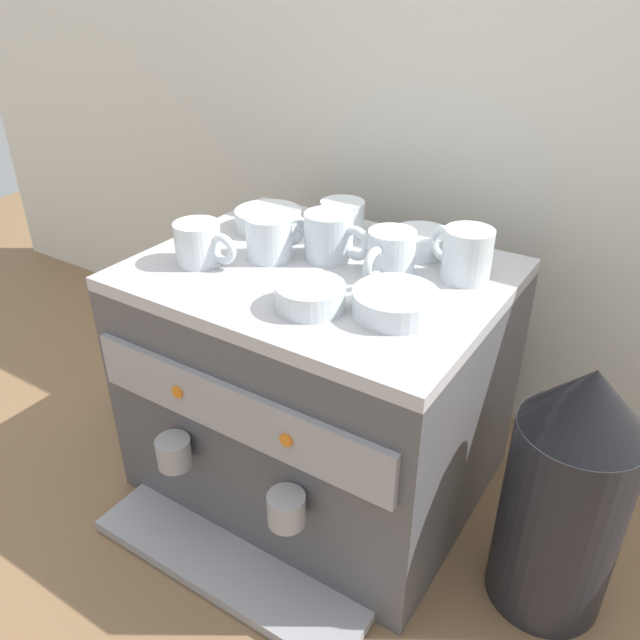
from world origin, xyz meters
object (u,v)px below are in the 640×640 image
(ceramic_bowl_2, at_px, (421,242))
(ceramic_cup_4, at_px, (465,253))
(coffee_grinder, at_px, (566,493))
(ceramic_bowl_1, at_px, (268,220))
(ceramic_cup_2, at_px, (200,244))
(ceramic_bowl_3, at_px, (395,303))
(ceramic_bowl_0, at_px, (310,297))
(ceramic_cup_3, at_px, (331,236))
(ceramic_cup_0, at_px, (390,254))
(ceramic_cup_5, at_px, (341,218))
(milk_pitcher, at_px, (142,379))
(ceramic_cup_1, at_px, (271,237))
(espresso_machine, at_px, (319,381))

(ceramic_bowl_2, bearing_deg, ceramic_cup_4, -28.51)
(coffee_grinder, bearing_deg, ceramic_bowl_1, 168.21)
(coffee_grinder, bearing_deg, ceramic_bowl_2, 151.40)
(ceramic_cup_4, distance_m, ceramic_bowl_2, 0.11)
(ceramic_cup_2, height_order, ceramic_cup_4, ceramic_cup_4)
(ceramic_bowl_2, distance_m, ceramic_bowl_3, 0.22)
(ceramic_cup_2, relative_size, ceramic_bowl_0, 1.12)
(ceramic_bowl_1, xyz_separation_m, ceramic_bowl_2, (0.28, 0.05, 0.00))
(ceramic_cup_2, distance_m, coffee_grinder, 0.67)
(ceramic_cup_3, relative_size, ceramic_cup_4, 1.06)
(ceramic_cup_4, distance_m, coffee_grinder, 0.38)
(ceramic_cup_0, xyz_separation_m, ceramic_bowl_3, (0.07, -0.11, -0.02))
(ceramic_cup_0, relative_size, ceramic_cup_3, 0.93)
(ceramic_cup_5, xyz_separation_m, ceramic_bowl_2, (0.15, 0.01, -0.01))
(ceramic_cup_0, relative_size, ceramic_cup_4, 0.99)
(ceramic_bowl_1, bearing_deg, ceramic_cup_4, 0.05)
(ceramic_bowl_1, bearing_deg, ceramic_cup_5, 20.67)
(milk_pitcher, bearing_deg, ceramic_bowl_3, -4.00)
(ceramic_cup_1, relative_size, ceramic_cup_2, 1.01)
(ceramic_cup_5, relative_size, coffee_grinder, 0.27)
(ceramic_bowl_0, bearing_deg, ceramic_bowl_2, 79.68)
(ceramic_cup_4, distance_m, ceramic_bowl_3, 0.17)
(ceramic_cup_5, height_order, ceramic_bowl_3, ceramic_cup_5)
(ceramic_cup_0, distance_m, ceramic_bowl_2, 0.11)
(ceramic_cup_2, xyz_separation_m, coffee_grinder, (0.61, 0.05, -0.26))
(ceramic_cup_4, relative_size, ceramic_bowl_0, 1.15)
(coffee_grinder, bearing_deg, milk_pitcher, 179.38)
(ceramic_cup_1, xyz_separation_m, ceramic_bowl_3, (0.26, -0.06, -0.02))
(ceramic_cup_0, relative_size, ceramic_cup_5, 1.02)
(ceramic_cup_4, relative_size, coffee_grinder, 0.28)
(ceramic_bowl_0, bearing_deg, ceramic_cup_3, 112.31)
(ceramic_cup_3, bearing_deg, coffee_grinder, -9.89)
(ceramic_cup_3, distance_m, coffee_grinder, 0.53)
(ceramic_cup_3, bearing_deg, ceramic_cup_2, -141.96)
(ceramic_cup_5, bearing_deg, ceramic_bowl_0, -67.57)
(ceramic_bowl_2, bearing_deg, ceramic_bowl_3, -73.84)
(ceramic_bowl_3, bearing_deg, ceramic_cup_0, 121.52)
(ceramic_cup_0, distance_m, ceramic_cup_4, 0.12)
(ceramic_cup_1, xyz_separation_m, ceramic_cup_5, (0.04, 0.15, -0.01))
(ceramic_cup_3, bearing_deg, ceramic_bowl_1, 163.28)
(ceramic_cup_4, relative_size, milk_pitcher, 0.96)
(ceramic_cup_1, bearing_deg, ceramic_bowl_3, -13.38)
(espresso_machine, relative_size, coffee_grinder, 1.38)
(ceramic_bowl_1, bearing_deg, ceramic_cup_1, -50.58)
(ceramic_cup_0, bearing_deg, ceramic_bowl_1, 168.70)
(ceramic_bowl_3, height_order, coffee_grinder, ceramic_bowl_3)
(ceramic_cup_1, bearing_deg, milk_pitcher, -177.04)
(ceramic_cup_1, xyz_separation_m, ceramic_cup_2, (-0.08, -0.08, -0.00))
(ceramic_cup_0, distance_m, coffee_grinder, 0.43)
(ceramic_bowl_2, distance_m, milk_pitcher, 0.71)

